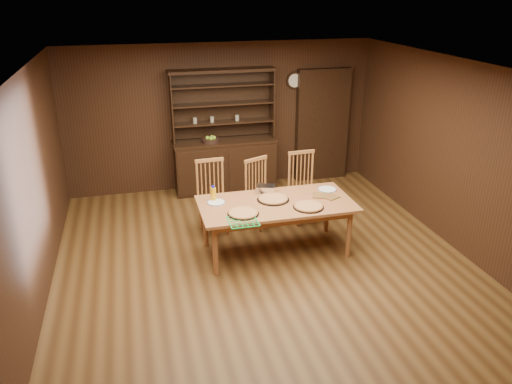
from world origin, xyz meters
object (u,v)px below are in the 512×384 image
object	(u,v)px
dining_table	(276,207)
chair_center	(260,190)
juice_bottle	(213,194)
chair_left	(212,193)
chair_right	(303,184)
china_hutch	(225,158)

from	to	relation	value
dining_table	chair_center	size ratio (longest dim) A/B	1.97
chair_center	juice_bottle	world-z (taller)	chair_center
dining_table	chair_left	bearing A→B (deg)	128.55
dining_table	chair_right	bearing A→B (deg)	52.57
dining_table	juice_bottle	distance (m)	0.88
china_hutch	juice_bottle	world-z (taller)	china_hutch
chair_right	juice_bottle	distance (m)	1.68
dining_table	chair_center	xyz separation A→B (m)	(0.01, 0.91, -0.11)
juice_bottle	chair_left	bearing A→B (deg)	82.87
chair_right	juice_bottle	world-z (taller)	chair_right
dining_table	chair_center	distance (m)	0.92
chair_left	chair_right	world-z (taller)	chair_right
chair_left	chair_right	size ratio (longest dim) A/B	1.00
dining_table	chair_center	world-z (taller)	chair_center
dining_table	juice_bottle	bearing A→B (deg)	160.82
chair_center	juice_bottle	bearing A→B (deg)	-165.60
chair_center	juice_bottle	size ratio (longest dim) A/B	4.90
juice_bottle	china_hutch	bearing A→B (deg)	75.11
china_hutch	juice_bottle	bearing A→B (deg)	-104.89
chair_left	dining_table	bearing A→B (deg)	-54.91
chair_center	juice_bottle	xyz separation A→B (m)	(-0.82, -0.63, 0.28)
chair_center	juice_bottle	distance (m)	1.07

